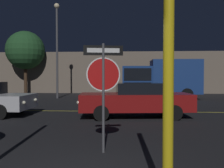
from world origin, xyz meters
The scene contains 8 objects.
road_center_stripe centered at (0.00, 8.53, 0.00)m, with size 43.92×0.12×0.01m, color gold.
stop_sign centered at (0.48, 2.07, 1.73)m, with size 0.87×0.18×2.44m.
yellow_pole_right centered at (1.55, -0.21, 1.57)m, with size 0.14×0.14×3.14m, color yellow.
passing_car_3 centered at (1.35, 6.93, 0.73)m, with size 4.78×2.18×1.43m.
delivery_truck centered at (3.40, 15.57, 1.58)m, with size 5.77×2.60×2.91m.
street_lamp centered at (-4.38, 15.21, 4.38)m, with size 0.40×0.40×7.20m.
tree_0 centered at (-8.92, 20.09, 4.17)m, with size 3.68×3.68×6.03m.
building_backdrop centered at (-0.74, 23.12, 2.05)m, with size 27.63×4.17×4.10m, color #7A6B5B.
Camera 1 is at (1.04, -3.46, 1.73)m, focal length 40.00 mm.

